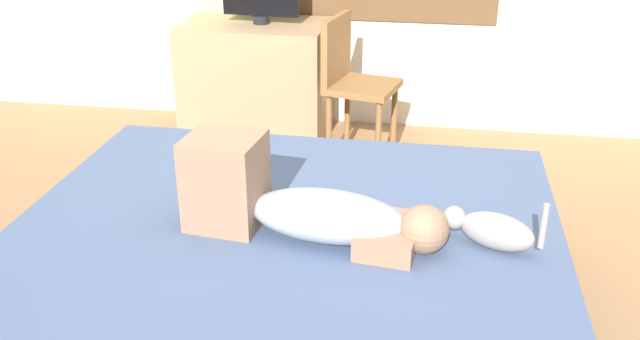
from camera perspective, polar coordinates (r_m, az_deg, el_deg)
ground_plane at (r=2.77m, az=-0.94°, el=-13.38°), size 16.00×16.00×0.00m
bed at (r=2.65m, az=-2.90°, el=-9.22°), size 2.06×1.84×0.46m
person_lying at (r=2.44m, az=-1.61°, el=-2.89°), size 0.94×0.35×0.34m
cat at (r=2.45m, az=13.96°, el=-4.77°), size 0.34×0.20×0.21m
desk at (r=4.51m, az=-5.30°, el=7.34°), size 0.90×0.56×0.74m
cup at (r=4.56m, az=-2.46°, el=12.96°), size 0.07×0.07×0.08m
chair_by_desk at (r=4.09m, az=2.63°, el=7.62°), size 0.46×0.46×0.86m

